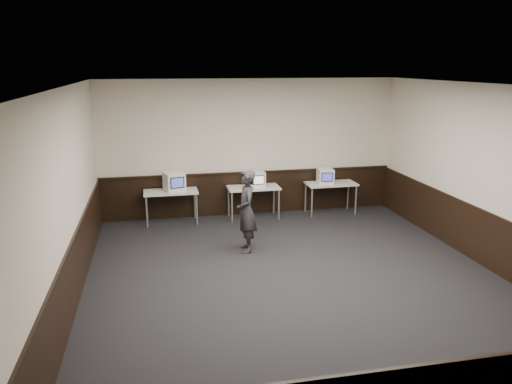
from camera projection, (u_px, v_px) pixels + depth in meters
floor at (296, 281)px, 8.35m from camera, size 8.00×8.00×0.00m
ceiling at (300, 86)px, 7.55m from camera, size 8.00×8.00×0.00m
back_wall at (250, 148)px, 11.74m from camera, size 7.00×0.00×7.00m
front_wall at (434, 302)px, 4.16m from camera, size 7.00×0.00×7.00m
left_wall at (67, 200)px, 7.26m from camera, size 0.00×8.00×8.00m
right_wall at (492, 178)px, 8.64m from camera, size 0.00×8.00×8.00m
wainscot_back at (250, 193)px, 12.00m from camera, size 6.98×0.04×1.00m
wainscot_left at (76, 270)px, 7.54m from camera, size 0.04×7.98×1.00m
wainscot_right at (484, 238)px, 8.91m from camera, size 0.04×7.98×1.00m
wainscot_rail at (250, 172)px, 11.85m from camera, size 6.98×0.06×0.04m
desk_left at (171, 194)px, 11.22m from camera, size 1.20×0.60×0.75m
desk_center at (253, 190)px, 11.60m from camera, size 1.20×0.60×0.75m
desk_right at (331, 186)px, 11.97m from camera, size 1.20×0.60×0.75m
emac_left at (174, 182)px, 11.17m from camera, size 0.52×0.54×0.42m
emac_center at (256, 179)px, 11.56m from camera, size 0.41×0.43×0.36m
emac_right at (325, 176)px, 11.84m from camera, size 0.40×0.42×0.36m
person at (246, 211)px, 9.50m from camera, size 0.39×0.59×1.59m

